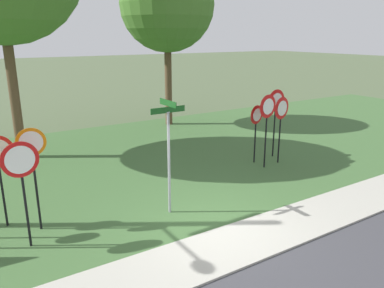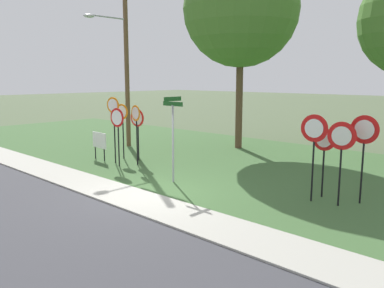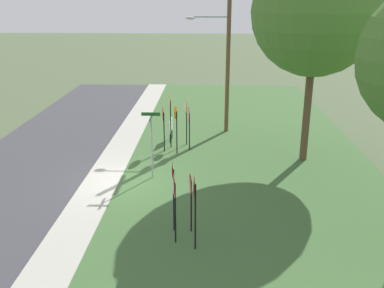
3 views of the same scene
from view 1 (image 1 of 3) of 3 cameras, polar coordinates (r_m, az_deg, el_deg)
name	(u,v)px [view 1 (image 1 of 3)]	position (r m, az deg, el deg)	size (l,w,h in m)	color
ground_plane	(215,231)	(9.51, 3.54, -12.93)	(160.00, 160.00, 0.00)	#4C5B3D
sidewalk_strip	(236,244)	(8.95, 6.64, -14.81)	(44.00, 1.60, 0.06)	#ADAA9E
grass_median	(122,163)	(14.38, -10.56, -2.78)	(44.00, 12.00, 0.04)	#3D6033
stop_sign_near_right	(33,158)	(9.48, -22.89, -1.93)	(0.67, 0.13, 2.55)	black
stop_sign_far_right	(21,172)	(8.80, -24.34, -3.81)	(0.78, 0.12, 2.45)	black
yield_sign_near_left	(257,121)	(13.86, 9.71, 3.48)	(0.68, 0.15, 2.16)	black
yield_sign_near_right	(282,114)	(13.96, 13.37, 4.41)	(0.80, 0.16, 2.46)	black
yield_sign_far_left	(268,113)	(13.32, 11.35, 4.56)	(0.82, 0.13, 2.62)	black
yield_sign_far_right	(276,107)	(14.66, 12.58, 5.53)	(0.83, 0.10, 2.62)	black
street_name_post	(169,148)	(9.66, -3.54, -0.59)	(0.96, 0.82, 3.03)	#9EA0A8
oak_tree_right	(167,4)	(19.77, -3.80, 20.30)	(4.68, 4.68, 8.38)	brown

